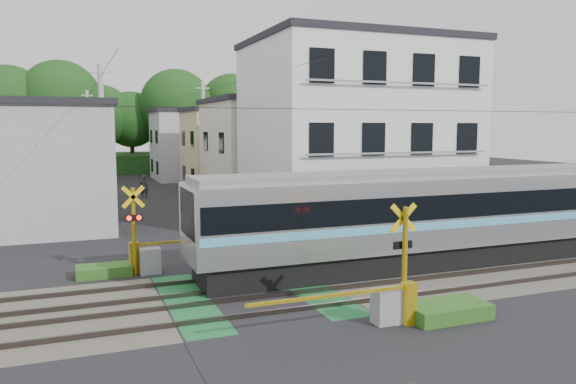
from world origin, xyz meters
name	(u,v)px	position (x,y,z in m)	size (l,w,h in m)	color
ground	(251,295)	(0.00, 0.00, 0.00)	(120.00, 120.00, 0.00)	black
track_bed	(251,294)	(0.00, 0.00, 0.04)	(120.00, 120.00, 0.14)	#47423A
commuter_train	(419,216)	(6.70, 1.20, 1.84)	(16.74, 2.64, 3.48)	black
crossing_signal_near	(391,297)	(2.59, -3.65, 0.71)	(4.74, 0.65, 3.09)	yellow
crossing_signal_far	(147,253)	(-2.59, 3.65, 0.71)	(4.74, 0.65, 3.09)	yellow
apartment_block	(355,134)	(8.50, 9.49, 4.66)	(10.20, 8.36, 9.30)	silver
houses_row	(146,151)	(0.25, 25.92, 3.24)	(22.07, 31.35, 6.80)	#A1A3A5
tree_hill	(114,119)	(-0.33, 48.41, 5.84)	(40.00, 12.78, 11.73)	#193F15
catenary	(423,167)	(6.00, 0.03, 3.70)	(60.00, 5.04, 7.00)	#2D2D33
utility_poles	(132,141)	(-1.05, 23.01, 4.08)	(7.90, 42.00, 8.00)	#A5A5A0
pedestrian	(144,186)	(-0.10, 24.94, 0.82)	(0.60, 0.39, 1.63)	#312F3B
weed_patches	(306,284)	(1.76, -0.09, 0.18)	(10.25, 8.80, 0.40)	#2D5E1E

